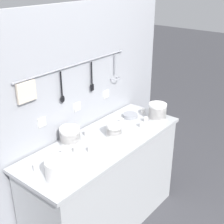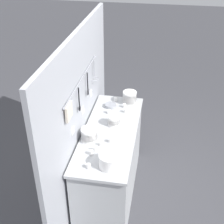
{
  "view_description": "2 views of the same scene",
  "coord_description": "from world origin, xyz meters",
  "px_view_note": "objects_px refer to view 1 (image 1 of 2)",
  "views": [
    {
      "loc": [
        -1.66,
        -1.45,
        2.15
      ],
      "look_at": [
        0.06,
        -0.03,
        1.13
      ],
      "focal_mm": 50.0,
      "sensor_mm": 36.0,
      "label": 1
    },
    {
      "loc": [
        -2.65,
        -0.49,
        2.77
      ],
      "look_at": [
        -0.0,
        -0.02,
        1.12
      ],
      "focal_mm": 50.0,
      "sensor_mm": 36.0,
      "label": 2
    }
  ],
  "objects_px": {
    "cup_back_right": "(36,168)",
    "cup_by_caddy": "(142,125)",
    "cup_front_right": "(146,120)",
    "bowl_stack_tall_left": "(70,136)",
    "plate_stack": "(60,169)",
    "cup_beside_plates": "(55,155)",
    "cup_centre": "(86,133)",
    "bowl_stack_short_front": "(114,130)",
    "cup_mid_row": "(64,153)",
    "steel_mixing_bowl": "(130,116)",
    "cup_back_left": "(76,149)",
    "cup_edge_far": "(143,111)",
    "bowl_stack_nested_right": "(157,111)",
    "cup_front_left": "(121,121)",
    "cup_edge_near": "(90,149)"
  },
  "relations": [
    {
      "from": "cup_edge_far",
      "to": "cup_mid_row",
      "type": "height_order",
      "value": "same"
    },
    {
      "from": "plate_stack",
      "to": "cup_by_caddy",
      "type": "relative_size",
      "value": 4.12
    },
    {
      "from": "cup_edge_near",
      "to": "cup_beside_plates",
      "type": "height_order",
      "value": "same"
    },
    {
      "from": "plate_stack",
      "to": "cup_mid_row",
      "type": "relative_size",
      "value": 4.12
    },
    {
      "from": "cup_edge_far",
      "to": "plate_stack",
      "type": "bearing_deg",
      "value": -173.08
    },
    {
      "from": "bowl_stack_short_front",
      "to": "cup_mid_row",
      "type": "distance_m",
      "value": 0.48
    },
    {
      "from": "bowl_stack_short_front",
      "to": "cup_edge_far",
      "type": "relative_size",
      "value": 2.62
    },
    {
      "from": "plate_stack",
      "to": "cup_front_right",
      "type": "bearing_deg",
      "value": 0.91
    },
    {
      "from": "steel_mixing_bowl",
      "to": "cup_edge_near",
      "type": "bearing_deg",
      "value": -169.43
    },
    {
      "from": "cup_back_right",
      "to": "cup_front_left",
      "type": "xyz_separation_m",
      "value": [
        0.95,
        -0.01,
        0.0
      ]
    },
    {
      "from": "cup_back_left",
      "to": "cup_front_left",
      "type": "bearing_deg",
      "value": 3.17
    },
    {
      "from": "plate_stack",
      "to": "cup_mid_row",
      "type": "height_order",
      "value": "plate_stack"
    },
    {
      "from": "cup_edge_far",
      "to": "cup_centre",
      "type": "distance_m",
      "value": 0.67
    },
    {
      "from": "steel_mixing_bowl",
      "to": "cup_edge_far",
      "type": "xyz_separation_m",
      "value": [
        0.15,
        -0.04,
        0.01
      ]
    },
    {
      "from": "bowl_stack_tall_left",
      "to": "cup_back_right",
      "type": "height_order",
      "value": "bowl_stack_tall_left"
    },
    {
      "from": "bowl_stack_nested_right",
      "to": "cup_front_left",
      "type": "bearing_deg",
      "value": 144.18
    },
    {
      "from": "cup_back_right",
      "to": "cup_centre",
      "type": "distance_m",
      "value": 0.58
    },
    {
      "from": "plate_stack",
      "to": "cup_front_left",
      "type": "distance_m",
      "value": 0.9
    },
    {
      "from": "cup_beside_plates",
      "to": "cup_front_left",
      "type": "xyz_separation_m",
      "value": [
        0.75,
        -0.03,
        0.0
      ]
    },
    {
      "from": "cup_front_left",
      "to": "bowl_stack_nested_right",
      "type": "bearing_deg",
      "value": -35.82
    },
    {
      "from": "cup_by_caddy",
      "to": "cup_mid_row",
      "type": "xyz_separation_m",
      "value": [
        -0.75,
        0.19,
        0.0
      ]
    },
    {
      "from": "cup_by_caddy",
      "to": "cup_mid_row",
      "type": "bearing_deg",
      "value": 165.74
    },
    {
      "from": "cup_centre",
      "to": "cup_by_caddy",
      "type": "bearing_deg",
      "value": -32.9
    },
    {
      "from": "steel_mixing_bowl",
      "to": "cup_centre",
      "type": "xyz_separation_m",
      "value": [
        -0.51,
        0.07,
        0.01
      ]
    },
    {
      "from": "bowl_stack_short_front",
      "to": "cup_back_right",
      "type": "bearing_deg",
      "value": 171.78
    },
    {
      "from": "cup_front_right",
      "to": "cup_centre",
      "type": "height_order",
      "value": "same"
    },
    {
      "from": "cup_centre",
      "to": "cup_front_left",
      "type": "distance_m",
      "value": 0.38
    },
    {
      "from": "bowl_stack_tall_left",
      "to": "cup_back_left",
      "type": "relative_size",
      "value": 3.35
    },
    {
      "from": "bowl_stack_short_front",
      "to": "cup_back_left",
      "type": "relative_size",
      "value": 2.62
    },
    {
      "from": "cup_by_caddy",
      "to": "cup_centre",
      "type": "height_order",
      "value": "same"
    },
    {
      "from": "bowl_stack_tall_left",
      "to": "cup_back_right",
      "type": "relative_size",
      "value": 3.35
    },
    {
      "from": "cup_mid_row",
      "to": "cup_edge_near",
      "type": "bearing_deg",
      "value": -37.12
    },
    {
      "from": "bowl_stack_tall_left",
      "to": "cup_front_left",
      "type": "xyz_separation_m",
      "value": [
        0.54,
        -0.1,
        -0.04
      ]
    },
    {
      "from": "cup_front_right",
      "to": "cup_edge_far",
      "type": "distance_m",
      "value": 0.19
    },
    {
      "from": "bowl_stack_nested_right",
      "to": "cup_front_right",
      "type": "relative_size",
      "value": 3.38
    },
    {
      "from": "cup_beside_plates",
      "to": "cup_centre",
      "type": "relative_size",
      "value": 1.0
    },
    {
      "from": "bowl_stack_tall_left",
      "to": "plate_stack",
      "type": "relative_size",
      "value": 0.81
    },
    {
      "from": "cup_front_right",
      "to": "cup_by_caddy",
      "type": "bearing_deg",
      "value": -165.99
    },
    {
      "from": "cup_back_right",
      "to": "cup_by_caddy",
      "type": "distance_m",
      "value": 1.01
    },
    {
      "from": "plate_stack",
      "to": "steel_mixing_bowl",
      "type": "bearing_deg",
      "value": 10.11
    },
    {
      "from": "cup_mid_row",
      "to": "cup_front_left",
      "type": "bearing_deg",
      "value": -0.36
    },
    {
      "from": "bowl_stack_short_front",
      "to": "cup_mid_row",
      "type": "height_order",
      "value": "bowl_stack_short_front"
    },
    {
      "from": "cup_front_right",
      "to": "cup_mid_row",
      "type": "height_order",
      "value": "same"
    },
    {
      "from": "cup_mid_row",
      "to": "cup_back_right",
      "type": "bearing_deg",
      "value": 178.84
    },
    {
      "from": "plate_stack",
      "to": "cup_centre",
      "type": "bearing_deg",
      "value": 26.4
    },
    {
      "from": "bowl_stack_nested_right",
      "to": "cup_by_caddy",
      "type": "distance_m",
      "value": 0.24
    },
    {
      "from": "bowl_stack_short_front",
      "to": "plate_stack",
      "type": "bearing_deg",
      "value": -173.14
    },
    {
      "from": "cup_back_right",
      "to": "cup_edge_far",
      "type": "distance_m",
      "value": 1.24
    },
    {
      "from": "cup_by_caddy",
      "to": "cup_mid_row",
      "type": "distance_m",
      "value": 0.77
    },
    {
      "from": "steel_mixing_bowl",
      "to": "cup_back_left",
      "type": "bearing_deg",
      "value": -176.7
    }
  ]
}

